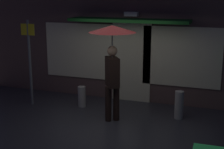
{
  "coord_description": "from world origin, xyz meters",
  "views": [
    {
      "loc": [
        2.53,
        -6.54,
        2.98
      ],
      "look_at": [
        0.01,
        0.55,
        1.14
      ],
      "focal_mm": 53.19,
      "sensor_mm": 36.0,
      "label": 1
    }
  ],
  "objects_px": {
    "person_with_umbrella": "(112,50)",
    "sidewalk_bollard_2": "(179,105)",
    "street_sign_post": "(30,57)",
    "sidewalk_bollard": "(82,97)"
  },
  "relations": [
    {
      "from": "person_with_umbrella",
      "to": "sidewalk_bollard",
      "type": "height_order",
      "value": "person_with_umbrella"
    },
    {
      "from": "sidewalk_bollard",
      "to": "sidewalk_bollard_2",
      "type": "height_order",
      "value": "sidewalk_bollard_2"
    },
    {
      "from": "person_with_umbrella",
      "to": "street_sign_post",
      "type": "xyz_separation_m",
      "value": [
        -2.51,
        0.41,
        -0.41
      ]
    },
    {
      "from": "street_sign_post",
      "to": "sidewalk_bollard_2",
      "type": "xyz_separation_m",
      "value": [
        3.99,
        0.26,
        -0.97
      ]
    },
    {
      "from": "person_with_umbrella",
      "to": "sidewalk_bollard_2",
      "type": "bearing_deg",
      "value": -100.86
    },
    {
      "from": "street_sign_post",
      "to": "sidewalk_bollard",
      "type": "distance_m",
      "value": 1.75
    },
    {
      "from": "sidewalk_bollard_2",
      "to": "street_sign_post",
      "type": "bearing_deg",
      "value": -176.32
    },
    {
      "from": "person_with_umbrella",
      "to": "sidewalk_bollard_2",
      "type": "xyz_separation_m",
      "value": [
        1.49,
        0.67,
        -1.38
      ]
    },
    {
      "from": "sidewalk_bollard",
      "to": "sidewalk_bollard_2",
      "type": "xyz_separation_m",
      "value": [
        2.6,
        -0.01,
        0.07
      ]
    },
    {
      "from": "person_with_umbrella",
      "to": "sidewalk_bollard_2",
      "type": "distance_m",
      "value": 2.14
    }
  ]
}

